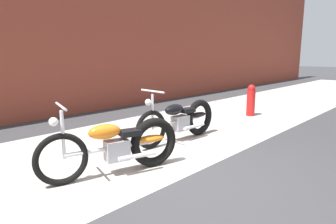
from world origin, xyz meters
name	(u,v)px	position (x,y,z in m)	size (l,w,h in m)	color
ground_plane	(188,176)	(0.00, 0.00, 0.00)	(80.00, 80.00, 0.00)	#38383A
sidewalk_slab	(110,149)	(0.00, 1.75, 0.00)	(36.00, 3.50, 0.01)	#B2ADA3
brick_building_wall	(18,6)	(0.00, 5.20, 2.75)	(36.00, 0.50, 5.49)	brown
motorcycle_orange	(122,145)	(-0.51, 0.75, 0.40)	(1.95, 0.81, 1.03)	black
motorcycle_black	(183,119)	(1.32, 1.20, 0.40)	(2.01, 0.58, 1.03)	black
fire_hydrant	(251,100)	(4.30, 1.34, 0.42)	(0.22, 0.22, 0.84)	red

